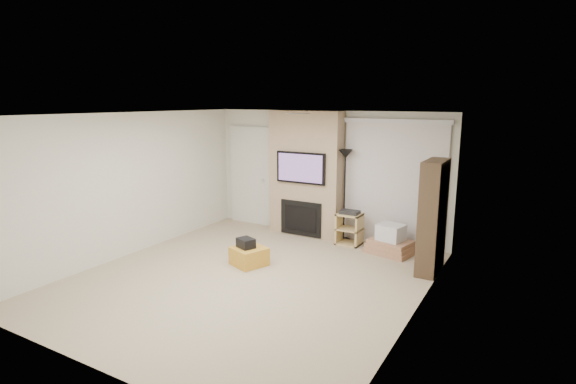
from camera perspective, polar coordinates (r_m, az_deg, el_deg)
The scene contains 16 objects.
floor at distance 7.08m, azimuth -4.90°, elevation -10.88°, with size 5.00×5.50×0.00m, color tan.
ceiling at distance 6.55m, azimuth -5.28°, elevation 9.79°, with size 5.00×5.50×0.00m, color white.
wall_back at distance 9.06m, azimuth 4.86°, elevation 2.33°, with size 5.00×2.50×0.00m, color silver.
wall_front at distance 4.79m, azimuth -24.27°, elevation -7.10°, with size 5.00×2.50×0.00m, color silver.
wall_left at distance 8.36m, azimuth -19.33°, elevation 0.94°, with size 5.50×2.50×0.00m, color silver.
wall_right at distance 5.70m, azimuth 16.11°, elevation -3.63°, with size 5.50×2.50×0.00m, color silver.
hvac_vent at distance 7.02m, azimuth 1.24°, elevation 9.93°, with size 0.35×0.18×0.01m, color silver.
ottoman at distance 7.58m, azimuth -4.96°, elevation -8.12°, with size 0.50×0.50×0.30m, color gold.
black_bag at distance 7.51m, azimuth -5.37°, elevation -6.47°, with size 0.28×0.22×0.16m, color black.
fireplace_wall at distance 9.02m, azimuth 2.28°, elevation 2.24°, with size 1.50×0.47×2.50m.
entry_door at distance 9.94m, azimuth -4.71°, elevation 2.02°, with size 1.02×0.11×2.14m.
vertical_blinds at distance 8.52m, azimuth 13.29°, elevation 1.64°, with size 1.98×0.10×2.37m.
floor_lamp at distance 8.60m, azimuth 7.27°, elevation 2.86°, with size 0.26×0.26×1.79m.
av_stand at distance 8.62m, azimuth 7.79°, elevation -4.38°, with size 0.45×0.38×0.66m.
box_stack at distance 8.31m, azimuth 12.88°, elevation -6.23°, with size 0.90×0.76×0.53m.
bookshelf at distance 7.42m, azimuth 17.89°, elevation -3.02°, with size 0.30×0.80×1.80m.
Camera 1 is at (3.74, -5.37, 2.70)m, focal length 28.00 mm.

